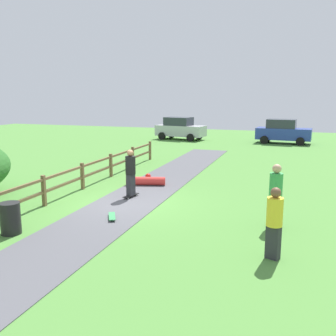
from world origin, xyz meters
TOP-DOWN VIEW (x-y plane):
  - ground_plane at (0.00, 0.00)m, footprint 60.00×60.00m
  - asphalt_path at (0.00, 0.00)m, footprint 2.40×28.00m
  - wooden_fence at (-2.60, 0.00)m, footprint 0.12×18.12m
  - trash_bin at (-1.80, -3.90)m, footprint 0.56×0.56m
  - skater_riding at (-0.16, 0.68)m, footprint 0.45×0.82m
  - skater_fallen at (-0.38, 2.77)m, footprint 1.70×1.44m
  - skateboard_loose at (0.30, -1.83)m, footprint 0.55×0.80m
  - bystander_green at (5.18, -0.95)m, footprint 0.44×0.44m
  - bystander_yellow at (5.28, -3.29)m, footprint 0.50×0.50m
  - parked_car_silver at (-3.90, 19.57)m, footprint 4.43×2.53m
  - parked_car_blue at (4.64, 19.57)m, footprint 4.31×2.24m

SIDE VIEW (x-z plane):
  - ground_plane at x=0.00m, z-range 0.00..0.00m
  - asphalt_path at x=0.00m, z-range 0.00..0.02m
  - skateboard_loose at x=0.30m, z-range 0.05..0.13m
  - skater_fallen at x=-0.38m, z-range 0.02..0.38m
  - trash_bin at x=-1.80m, z-range 0.00..0.90m
  - wooden_fence at x=-2.60m, z-range 0.12..1.22m
  - parked_car_silver at x=-3.90m, z-range 0.00..1.92m
  - parked_car_blue at x=4.64m, z-range 0.00..1.92m
  - bystander_yellow at x=5.28m, z-range 0.09..1.84m
  - skater_riding at x=-0.16m, z-range 0.13..1.95m
  - bystander_green at x=5.18m, z-range 0.11..1.99m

